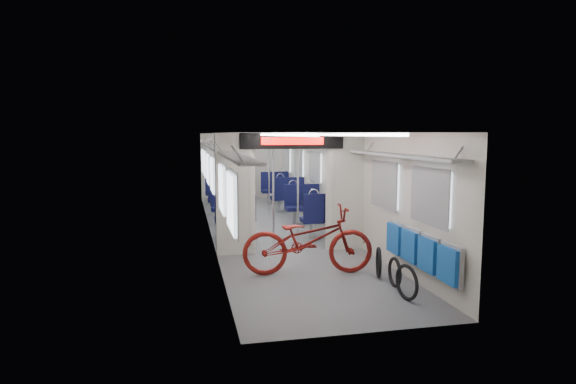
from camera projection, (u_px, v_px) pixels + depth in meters
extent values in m
plane|color=#515456|center=(273.00, 231.00, 11.37)|extent=(12.00, 12.00, 0.00)
cube|color=beige|center=(210.00, 184.00, 10.93)|extent=(0.02, 12.00, 2.30)
cube|color=beige|center=(332.00, 181.00, 11.53)|extent=(0.02, 12.00, 2.30)
cube|color=beige|center=(242.00, 166.00, 17.06)|extent=(2.90, 0.02, 2.30)
cube|color=beige|center=(368.00, 235.00, 5.41)|extent=(2.90, 0.02, 2.30)
cube|color=silver|center=(272.00, 133.00, 11.09)|extent=(2.90, 12.00, 0.02)
cube|color=white|center=(249.00, 134.00, 10.98)|extent=(0.12, 11.40, 0.04)
cube|color=white|center=(296.00, 134.00, 11.21)|extent=(0.12, 11.40, 0.04)
cube|color=beige|center=(233.00, 202.00, 9.07)|extent=(0.65, 0.18, 2.00)
cube|color=beige|center=(346.00, 199.00, 9.54)|extent=(0.65, 0.18, 2.00)
cube|color=beige|center=(291.00, 141.00, 9.17)|extent=(2.90, 0.18, 0.30)
cylinder|color=beige|center=(250.00, 202.00, 9.14)|extent=(0.20, 0.20, 2.00)
cylinder|color=beige|center=(331.00, 199.00, 9.48)|extent=(0.20, 0.20, 2.00)
cube|color=black|center=(292.00, 141.00, 9.06)|extent=(2.00, 0.03, 0.30)
cube|color=#FF0C07|center=(293.00, 141.00, 9.04)|extent=(1.20, 0.02, 0.14)
cube|color=silver|center=(231.00, 202.00, 6.25)|extent=(0.04, 1.00, 0.75)
cube|color=silver|center=(431.00, 196.00, 6.84)|extent=(0.04, 1.00, 0.75)
cube|color=silver|center=(222.00, 189.00, 7.80)|extent=(0.04, 1.00, 0.75)
cube|color=silver|center=(385.00, 185.00, 8.39)|extent=(0.04, 1.00, 0.75)
cube|color=silver|center=(212.00, 175.00, 10.42)|extent=(0.04, 1.00, 0.75)
cube|color=silver|center=(337.00, 173.00, 11.01)|extent=(0.04, 1.00, 0.75)
cube|color=silver|center=(208.00, 169.00, 12.27)|extent=(0.04, 1.00, 0.75)
cube|color=silver|center=(315.00, 167.00, 12.86)|extent=(0.04, 1.00, 0.75)
cube|color=silver|center=(205.00, 164.00, 14.11)|extent=(0.04, 1.00, 0.75)
cube|color=silver|center=(299.00, 163.00, 14.70)|extent=(0.04, 1.00, 0.75)
cube|color=silver|center=(203.00, 161.00, 15.86)|extent=(0.04, 1.00, 0.75)
cube|color=silver|center=(287.00, 160.00, 16.45)|extent=(0.04, 1.00, 0.75)
cube|color=gray|center=(236.00, 157.00, 6.99)|extent=(0.30, 3.60, 0.04)
cube|color=gray|center=(398.00, 155.00, 7.52)|extent=(0.30, 3.60, 0.04)
cube|color=gray|center=(212.00, 146.00, 12.81)|extent=(0.30, 7.60, 0.04)
cube|color=gray|center=(305.00, 146.00, 13.34)|extent=(0.30, 7.60, 0.04)
cube|color=gray|center=(243.00, 170.00, 17.02)|extent=(0.90, 0.05, 2.00)
imported|color=maroon|center=(308.00, 240.00, 7.83)|extent=(2.20, 0.96, 1.12)
cube|color=gray|center=(452.00, 265.00, 6.28)|extent=(0.06, 0.49, 0.56)
cube|color=#104797|center=(448.00, 265.00, 6.26)|extent=(0.06, 0.45, 0.47)
cube|color=gray|center=(431.00, 255.00, 6.81)|extent=(0.06, 0.49, 0.56)
cube|color=#104797|center=(427.00, 255.00, 6.80)|extent=(0.06, 0.45, 0.47)
cube|color=gray|center=(413.00, 246.00, 7.34)|extent=(0.06, 0.49, 0.56)
cube|color=#104797|center=(409.00, 246.00, 7.33)|extent=(0.06, 0.45, 0.47)
cube|color=gray|center=(397.00, 238.00, 7.88)|extent=(0.06, 0.49, 0.56)
cube|color=#104797|center=(394.00, 239.00, 7.86)|extent=(0.06, 0.45, 0.47)
torus|color=black|center=(407.00, 284.00, 6.61)|extent=(0.13, 0.51, 0.51)
torus|color=black|center=(395.00, 274.00, 7.18)|extent=(0.07, 0.46, 0.46)
torus|color=black|center=(379.00, 264.00, 7.66)|extent=(0.19, 0.49, 0.50)
cube|color=black|center=(246.00, 219.00, 10.73)|extent=(0.42, 0.39, 0.10)
cylinder|color=gray|center=(246.00, 229.00, 10.76)|extent=(0.10, 0.10, 0.35)
cube|color=black|center=(246.00, 206.00, 10.54)|extent=(0.42, 0.07, 0.51)
torus|color=silver|center=(246.00, 195.00, 10.51)|extent=(0.21, 0.03, 0.21)
cube|color=black|center=(238.00, 208.00, 12.26)|extent=(0.42, 0.39, 0.10)
cylinder|color=gray|center=(238.00, 217.00, 12.29)|extent=(0.10, 0.10, 0.35)
cube|color=black|center=(237.00, 196.00, 12.38)|extent=(0.42, 0.07, 0.51)
torus|color=silver|center=(237.00, 186.00, 12.35)|extent=(0.21, 0.03, 0.21)
cube|color=black|center=(225.00, 220.00, 10.63)|extent=(0.42, 0.39, 0.10)
cylinder|color=gray|center=(225.00, 229.00, 10.66)|extent=(0.10, 0.10, 0.35)
cube|color=black|center=(225.00, 207.00, 10.44)|extent=(0.42, 0.07, 0.51)
torus|color=silver|center=(225.00, 195.00, 10.41)|extent=(0.21, 0.03, 0.21)
cube|color=black|center=(219.00, 209.00, 12.16)|extent=(0.42, 0.39, 0.10)
cylinder|color=gray|center=(220.00, 218.00, 12.19)|extent=(0.10, 0.10, 0.35)
cube|color=black|center=(219.00, 196.00, 12.28)|extent=(0.42, 0.07, 0.51)
torus|color=silver|center=(219.00, 186.00, 12.25)|extent=(0.21, 0.03, 0.21)
cube|color=black|center=(312.00, 220.00, 10.57)|extent=(0.45, 0.42, 0.10)
cylinder|color=gray|center=(312.00, 230.00, 10.60)|extent=(0.10, 0.10, 0.35)
cube|color=black|center=(314.00, 207.00, 10.37)|extent=(0.45, 0.08, 0.55)
torus|color=silver|center=(314.00, 194.00, 10.34)|extent=(0.23, 0.03, 0.23)
cube|color=black|center=(294.00, 208.00, 12.22)|extent=(0.45, 0.42, 0.10)
cylinder|color=gray|center=(294.00, 217.00, 12.24)|extent=(0.10, 0.10, 0.35)
cube|color=black|center=(293.00, 195.00, 12.34)|extent=(0.45, 0.08, 0.55)
torus|color=silver|center=(293.00, 184.00, 12.31)|extent=(0.23, 0.03, 0.23)
cube|color=black|center=(332.00, 219.00, 10.67)|extent=(0.45, 0.42, 0.10)
cylinder|color=gray|center=(332.00, 229.00, 10.70)|extent=(0.10, 0.10, 0.35)
cube|color=black|center=(335.00, 206.00, 10.47)|extent=(0.45, 0.08, 0.55)
torus|color=silver|center=(335.00, 193.00, 10.43)|extent=(0.23, 0.03, 0.23)
cube|color=black|center=(312.00, 208.00, 12.31)|extent=(0.45, 0.42, 0.10)
cylinder|color=gray|center=(312.00, 216.00, 12.34)|extent=(0.10, 0.10, 0.35)
cube|color=black|center=(311.00, 194.00, 12.44)|extent=(0.45, 0.08, 0.55)
torus|color=silver|center=(311.00, 184.00, 12.41)|extent=(0.23, 0.03, 0.23)
cube|color=black|center=(232.00, 199.00, 13.91)|extent=(0.41, 0.39, 0.10)
cylinder|color=gray|center=(232.00, 207.00, 13.93)|extent=(0.10, 0.10, 0.35)
cube|color=black|center=(232.00, 190.00, 13.72)|extent=(0.41, 0.07, 0.51)
torus|color=silver|center=(232.00, 181.00, 13.69)|extent=(0.21, 0.03, 0.21)
cube|color=black|center=(227.00, 193.00, 15.43)|extent=(0.41, 0.39, 0.10)
cylinder|color=gray|center=(227.00, 200.00, 15.45)|extent=(0.10, 0.10, 0.35)
cube|color=black|center=(226.00, 183.00, 15.54)|extent=(0.41, 0.07, 0.51)
torus|color=silver|center=(226.00, 175.00, 15.51)|extent=(0.21, 0.03, 0.21)
cube|color=black|center=(215.00, 200.00, 13.81)|extent=(0.41, 0.39, 0.10)
cylinder|color=gray|center=(215.00, 208.00, 13.84)|extent=(0.10, 0.10, 0.35)
cube|color=black|center=(215.00, 190.00, 13.62)|extent=(0.41, 0.07, 0.51)
torus|color=silver|center=(215.00, 181.00, 13.59)|extent=(0.21, 0.03, 0.21)
cube|color=black|center=(212.00, 193.00, 15.33)|extent=(0.41, 0.39, 0.10)
cylinder|color=gray|center=(212.00, 200.00, 15.36)|extent=(0.10, 0.10, 0.35)
cube|color=black|center=(212.00, 183.00, 15.44)|extent=(0.41, 0.07, 0.51)
torus|color=silver|center=(212.00, 175.00, 15.41)|extent=(0.21, 0.03, 0.21)
cube|color=black|center=(279.00, 198.00, 14.17)|extent=(0.47, 0.44, 0.10)
cylinder|color=gray|center=(279.00, 206.00, 14.20)|extent=(0.10, 0.10, 0.35)
cube|color=black|center=(280.00, 187.00, 13.95)|extent=(0.47, 0.08, 0.58)
torus|color=silver|center=(280.00, 178.00, 13.92)|extent=(0.24, 0.03, 0.24)
cube|color=black|center=(269.00, 191.00, 15.90)|extent=(0.47, 0.44, 0.10)
cylinder|color=gray|center=(269.00, 198.00, 15.93)|extent=(0.10, 0.10, 0.35)
cube|color=black|center=(268.00, 180.00, 16.03)|extent=(0.47, 0.08, 0.58)
torus|color=silver|center=(268.00, 172.00, 16.00)|extent=(0.24, 0.03, 0.24)
cube|color=black|center=(295.00, 198.00, 14.27)|extent=(0.47, 0.44, 0.10)
cylinder|color=gray|center=(295.00, 205.00, 14.29)|extent=(0.10, 0.10, 0.35)
cube|color=black|center=(296.00, 187.00, 14.05)|extent=(0.47, 0.08, 0.58)
torus|color=silver|center=(296.00, 177.00, 14.02)|extent=(0.24, 0.03, 0.24)
cube|color=black|center=(283.00, 191.00, 16.00)|extent=(0.47, 0.44, 0.10)
cylinder|color=gray|center=(283.00, 197.00, 16.02)|extent=(0.10, 0.10, 0.35)
cube|color=black|center=(282.00, 180.00, 16.13)|extent=(0.47, 0.08, 0.58)
torus|color=silver|center=(282.00, 172.00, 16.09)|extent=(0.24, 0.03, 0.24)
cylinder|color=silver|center=(273.00, 191.00, 9.60)|extent=(0.04, 0.04, 2.30)
cylinder|color=silver|center=(298.00, 187.00, 10.22)|extent=(0.04, 0.04, 2.30)
cylinder|color=silver|center=(252.00, 176.00, 12.98)|extent=(0.04, 0.04, 2.30)
cylinder|color=silver|center=(269.00, 175.00, 13.19)|extent=(0.04, 0.04, 2.30)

